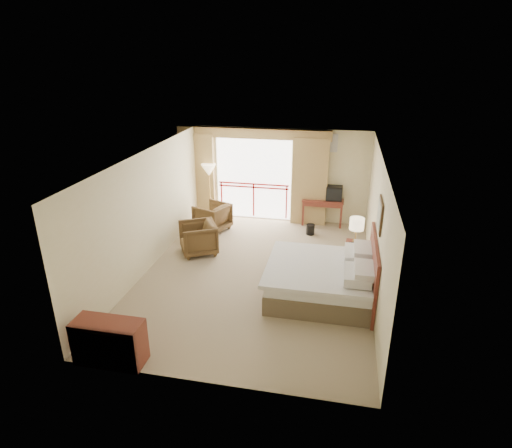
% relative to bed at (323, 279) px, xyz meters
% --- Properties ---
extents(floor, '(7.00, 7.00, 0.00)m').
position_rel_bed_xyz_m(floor, '(-1.50, 0.60, -0.38)').
color(floor, gray).
rests_on(floor, ground).
extents(ceiling, '(7.00, 7.00, 0.00)m').
position_rel_bed_xyz_m(ceiling, '(-1.50, 0.60, 2.32)').
color(ceiling, white).
rests_on(ceiling, wall_back).
extents(wall_back, '(5.00, 0.00, 5.00)m').
position_rel_bed_xyz_m(wall_back, '(-1.50, 4.10, 0.97)').
color(wall_back, beige).
rests_on(wall_back, ground).
extents(wall_front, '(5.00, 0.00, 5.00)m').
position_rel_bed_xyz_m(wall_front, '(-1.50, -2.90, 0.97)').
color(wall_front, beige).
rests_on(wall_front, ground).
extents(wall_left, '(0.00, 7.00, 7.00)m').
position_rel_bed_xyz_m(wall_left, '(-4.00, 0.60, 0.97)').
color(wall_left, beige).
rests_on(wall_left, ground).
extents(wall_right, '(0.00, 7.00, 7.00)m').
position_rel_bed_xyz_m(wall_right, '(1.00, 0.60, 0.97)').
color(wall_right, beige).
rests_on(wall_right, ground).
extents(balcony_door, '(2.40, 0.00, 2.40)m').
position_rel_bed_xyz_m(balcony_door, '(-2.30, 4.08, 0.82)').
color(balcony_door, white).
rests_on(balcony_door, wall_back).
extents(balcony_railing, '(2.09, 0.03, 1.02)m').
position_rel_bed_xyz_m(balcony_railing, '(-2.30, 4.06, 0.44)').
color(balcony_railing, '#AE120E').
rests_on(balcony_railing, wall_back).
extents(curtain_left, '(1.00, 0.26, 2.50)m').
position_rel_bed_xyz_m(curtain_left, '(-3.95, 3.95, 0.87)').
color(curtain_left, '#997A4A').
rests_on(curtain_left, wall_back).
extents(curtain_right, '(1.00, 0.26, 2.50)m').
position_rel_bed_xyz_m(curtain_right, '(-0.65, 3.95, 0.87)').
color(curtain_right, '#997A4A').
rests_on(curtain_right, wall_back).
extents(valance, '(4.40, 0.22, 0.28)m').
position_rel_bed_xyz_m(valance, '(-2.30, 3.98, 2.17)').
color(valance, '#997A4A').
rests_on(valance, wall_back).
extents(hvac_vent, '(0.50, 0.04, 0.50)m').
position_rel_bed_xyz_m(hvac_vent, '(-0.20, 4.07, 1.97)').
color(hvac_vent, silver).
rests_on(hvac_vent, wall_back).
extents(bed, '(2.13, 2.06, 0.97)m').
position_rel_bed_xyz_m(bed, '(0.00, 0.00, 0.00)').
color(bed, brown).
rests_on(bed, floor).
extents(headboard, '(0.06, 2.10, 1.30)m').
position_rel_bed_xyz_m(headboard, '(0.96, 0.00, 0.27)').
color(headboard, maroon).
rests_on(headboard, wall_right).
extents(framed_art, '(0.04, 0.72, 0.60)m').
position_rel_bed_xyz_m(framed_art, '(0.97, 0.00, 1.47)').
color(framed_art, '#311E0D').
rests_on(framed_art, wall_right).
extents(nightstand, '(0.46, 0.54, 0.61)m').
position_rel_bed_xyz_m(nightstand, '(0.64, 1.38, -0.07)').
color(nightstand, maroon).
rests_on(nightstand, floor).
extents(table_lamp, '(0.33, 0.33, 0.58)m').
position_rel_bed_xyz_m(table_lamp, '(0.64, 1.43, 0.68)').
color(table_lamp, tan).
rests_on(table_lamp, nightstand).
extents(phone, '(0.19, 0.16, 0.07)m').
position_rel_bed_xyz_m(phone, '(0.59, 1.23, 0.27)').
color(phone, black).
rests_on(phone, nightstand).
extents(desk, '(1.17, 0.56, 0.76)m').
position_rel_bed_xyz_m(desk, '(-0.24, 4.00, 0.22)').
color(desk, maroon).
rests_on(desk, floor).
extents(tv, '(0.45, 0.36, 0.41)m').
position_rel_bed_xyz_m(tv, '(0.06, 3.94, 0.58)').
color(tv, black).
rests_on(tv, desk).
extents(coffee_maker, '(0.15, 0.15, 0.26)m').
position_rel_bed_xyz_m(coffee_maker, '(-0.59, 3.95, 0.51)').
color(coffee_maker, black).
rests_on(coffee_maker, desk).
extents(cup, '(0.07, 0.07, 0.09)m').
position_rel_bed_xyz_m(cup, '(-0.44, 3.90, 0.43)').
color(cup, white).
rests_on(cup, desk).
extents(wastebasket, '(0.29, 0.29, 0.29)m').
position_rel_bed_xyz_m(wastebasket, '(-0.50, 3.11, -0.23)').
color(wastebasket, black).
rests_on(wastebasket, floor).
extents(armchair_far, '(1.09, 1.08, 0.77)m').
position_rel_bed_xyz_m(armchair_far, '(-3.23, 2.88, -0.38)').
color(armchair_far, '#4A341D').
rests_on(armchair_far, floor).
extents(armchair_near, '(1.16, 1.15, 0.79)m').
position_rel_bed_xyz_m(armchair_near, '(-3.14, 1.40, -0.38)').
color(armchair_near, '#4A341D').
rests_on(armchair_near, floor).
extents(side_table, '(0.45, 0.45, 0.49)m').
position_rel_bed_xyz_m(side_table, '(-3.23, 1.95, -0.04)').
color(side_table, '#311E0D').
rests_on(side_table, floor).
extents(book, '(0.23, 0.27, 0.02)m').
position_rel_bed_xyz_m(book, '(-3.23, 1.95, 0.12)').
color(book, white).
rests_on(book, side_table).
extents(floor_lamp, '(0.42, 0.42, 1.66)m').
position_rel_bed_xyz_m(floor_lamp, '(-3.55, 3.73, 1.05)').
color(floor_lamp, tan).
rests_on(floor_lamp, floor).
extents(dresser, '(1.12, 0.48, 0.75)m').
position_rel_bed_xyz_m(dresser, '(-3.23, -2.74, -0.00)').
color(dresser, maroon).
rests_on(dresser, floor).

